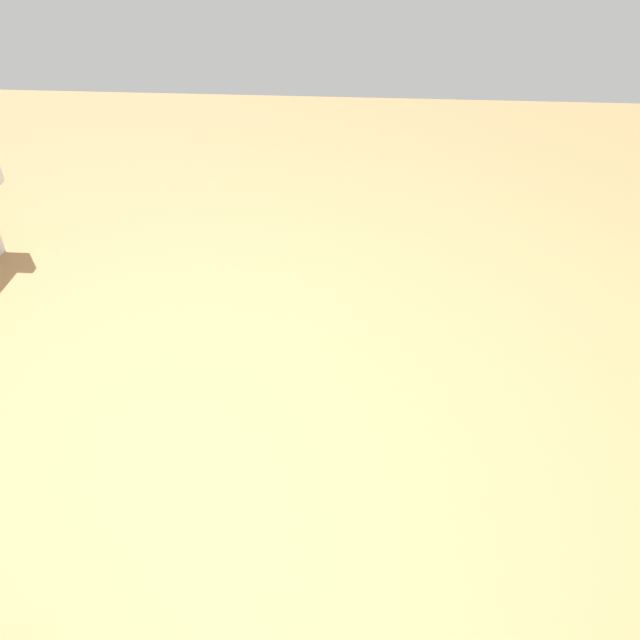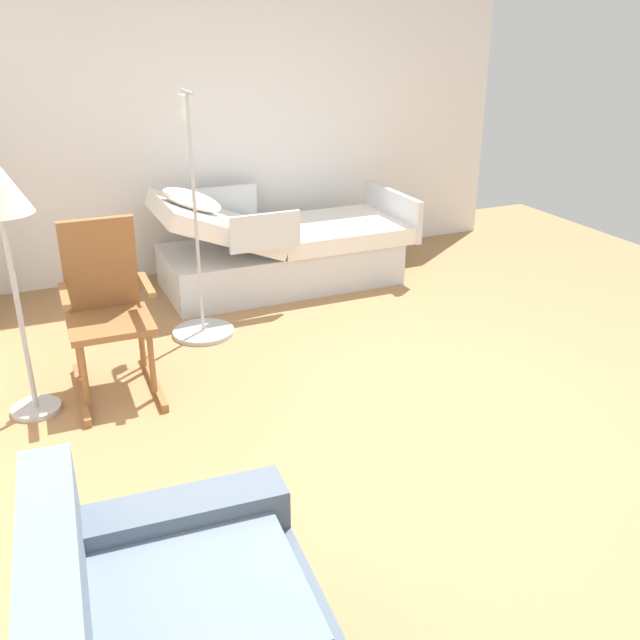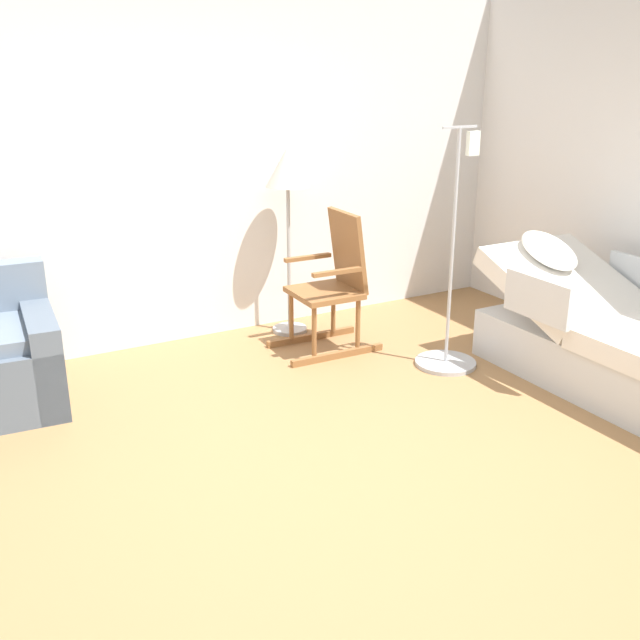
% 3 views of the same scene
% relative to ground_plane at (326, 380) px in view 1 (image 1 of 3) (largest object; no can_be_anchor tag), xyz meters
% --- Properties ---
extents(ground_plane, '(7.33, 7.33, 0.00)m').
position_rel_ground_plane_xyz_m(ground_plane, '(0.00, 0.00, 0.00)').
color(ground_plane, '#9E7247').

